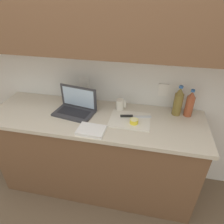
{
  "coord_description": "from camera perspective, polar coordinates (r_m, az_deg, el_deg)",
  "views": [
    {
      "loc": [
        0.45,
        -1.42,
        1.9
      ],
      "look_at": [
        0.16,
        -0.01,
        0.98
      ],
      "focal_mm": 32.0,
      "sensor_mm": 36.0,
      "label": 1
    }
  ],
  "objects": [
    {
      "name": "lemon_half_cut",
      "position": [
        1.7,
        6.29,
        -2.67
      ],
      "size": [
        0.07,
        0.07,
        0.04
      ],
      "color": "yellow",
      "rests_on": "cutting_board"
    },
    {
      "name": "bottle_oil_tall",
      "position": [
        1.88,
        21.34,
        2.14
      ],
      "size": [
        0.07,
        0.07,
        0.26
      ],
      "color": "#A34C2D",
      "rests_on": "counter_unit"
    },
    {
      "name": "cutting_board",
      "position": [
        1.75,
        5.12,
        -2.25
      ],
      "size": [
        0.35,
        0.27,
        0.01
      ],
      "primitive_type": "cube",
      "color": "silver",
      "rests_on": "counter_unit"
    },
    {
      "name": "wall_back",
      "position": [
        1.75,
        -3.73,
        21.29
      ],
      "size": [
        5.2,
        0.38,
        2.6
      ],
      "color": "white",
      "rests_on": "ground_plane"
    },
    {
      "name": "ground_plane",
      "position": [
        2.42,
        -3.87,
        -19.34
      ],
      "size": [
        12.0,
        12.0,
        0.0
      ],
      "primitive_type": "plane",
      "color": "brown",
      "rests_on": "ground"
    },
    {
      "name": "dish_towel",
      "position": [
        1.62,
        -5.97,
        -5.16
      ],
      "size": [
        0.23,
        0.17,
        0.02
      ],
      "primitive_type": "cube",
      "rotation": [
        0.0,
        0.0,
        -0.04
      ],
      "color": "white",
      "rests_on": "counter_unit"
    },
    {
      "name": "bottle_green_soda",
      "position": [
        1.86,
        18.39,
        2.81
      ],
      "size": [
        0.08,
        0.08,
        0.28
      ],
      "color": "olive",
      "rests_on": "counter_unit"
    },
    {
      "name": "knife",
      "position": [
        1.78,
        5.29,
        -1.18
      ],
      "size": [
        0.28,
        0.08,
        0.02
      ],
      "rotation": [
        0.0,
        0.0,
        0.2
      ],
      "color": "silver",
      "rests_on": "cutting_board"
    },
    {
      "name": "measuring_cup",
      "position": [
        1.88,
        2.32,
        2.13
      ],
      "size": [
        0.1,
        0.08,
        0.1
      ],
      "color": "silver",
      "rests_on": "counter_unit"
    },
    {
      "name": "laptop",
      "position": [
        1.86,
        -10.29,
        1.53
      ],
      "size": [
        0.39,
        0.27,
        0.23
      ],
      "rotation": [
        0.0,
        0.0,
        -0.17
      ],
      "color": "#333338",
      "rests_on": "counter_unit"
    },
    {
      "name": "counter_unit",
      "position": [
        2.08,
        -4.81,
        -11.33
      ],
      "size": [
        1.95,
        0.61,
        0.9
      ],
      "color": "brown",
      "rests_on": "ground_plane"
    }
  ]
}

